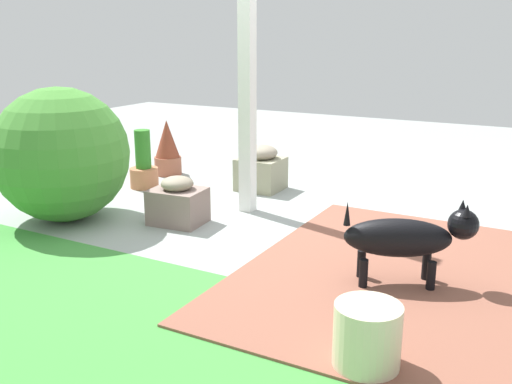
% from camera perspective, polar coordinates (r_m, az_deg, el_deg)
% --- Properties ---
extents(ground_plane, '(12.00, 12.00, 0.00)m').
position_cam_1_polar(ground_plane, '(4.49, 1.00, -3.19)').
color(ground_plane, '#959D99').
extents(brick_path, '(1.80, 2.40, 0.02)m').
position_cam_1_polar(brick_path, '(3.65, 13.89, -8.03)').
color(brick_path, brown).
rests_on(brick_path, ground).
extents(porch_pillar, '(0.11, 0.11, 2.38)m').
position_cam_1_polar(porch_pillar, '(4.63, -0.88, 12.40)').
color(porch_pillar, white).
rests_on(porch_pillar, ground).
extents(stone_planter_nearest, '(0.40, 0.38, 0.43)m').
position_cam_1_polar(stone_planter_nearest, '(5.44, 0.48, 2.31)').
color(stone_planter_nearest, gray).
rests_on(stone_planter_nearest, ground).
extents(stone_planter_mid, '(0.43, 0.36, 0.37)m').
position_cam_1_polar(stone_planter_mid, '(4.51, -7.70, -1.02)').
color(stone_planter_mid, gray).
rests_on(stone_planter_mid, ground).
extents(round_shrub, '(1.05, 1.05, 1.05)m').
position_cam_1_polar(round_shrub, '(4.73, -18.62, 3.50)').
color(round_shrub, '#428532').
rests_on(round_shrub, ground).
extents(terracotta_pot_tall, '(0.27, 0.27, 0.55)m').
position_cam_1_polar(terracotta_pot_tall, '(5.61, -11.00, 2.41)').
color(terracotta_pot_tall, '#B96C49').
rests_on(terracotta_pot_tall, ground).
extents(terracotta_pot_spiky, '(0.28, 0.28, 0.57)m').
position_cam_1_polar(terracotta_pot_spiky, '(6.08, -8.72, 4.24)').
color(terracotta_pot_spiky, '#9F5842').
rests_on(terracotta_pot_spiky, ground).
extents(dog, '(0.74, 0.45, 0.52)m').
position_cam_1_polar(dog, '(3.44, 14.66, -4.32)').
color(dog, black).
rests_on(dog, ground).
extents(ceramic_urn, '(0.30, 0.30, 0.30)m').
position_cam_1_polar(ceramic_urn, '(2.65, 10.88, -13.86)').
color(ceramic_urn, beige).
rests_on(ceramic_urn, ground).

